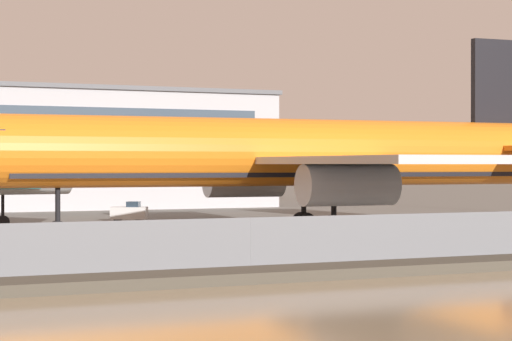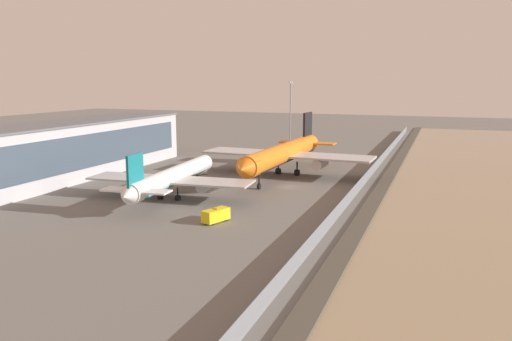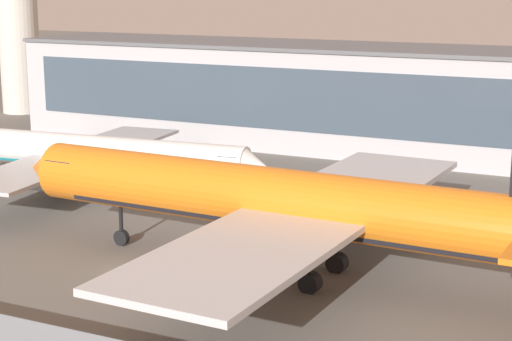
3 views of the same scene
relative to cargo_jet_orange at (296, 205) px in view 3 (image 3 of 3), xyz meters
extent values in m
plane|color=#66635E|center=(-12.21, -4.84, -5.82)|extent=(500.00, 500.00, 0.00)
cylinder|color=orange|center=(-0.75, 0.03, 0.21)|extent=(46.18, 6.71, 4.93)
cone|color=orange|center=(-25.10, 0.98, 0.21)|extent=(3.38, 4.80, 4.68)
cube|color=#232D3D|center=(-21.91, 0.85, 0.83)|extent=(2.87, 4.29, 1.48)
cube|color=black|center=(-0.75, 0.03, -1.14)|extent=(39.24, 5.46, 0.89)
cube|color=#B7BABF|center=(1.12, -11.10, -0.40)|extent=(10.98, 22.47, 0.49)
cube|color=#B7BABF|center=(1.98, 10.98, -0.40)|extent=(10.98, 22.47, 0.49)
cylinder|color=#B7BABF|center=(-0.19, -9.28, -2.00)|extent=(6.54, 2.96, 2.71)
cylinder|color=#B7BABF|center=(0.53, 9.26, -2.00)|extent=(6.54, 2.96, 2.71)
cylinder|color=black|center=(-16.85, 0.66, -3.69)|extent=(0.34, 0.34, 2.88)
cylinder|color=black|center=(-16.85, 0.66, -5.13)|extent=(1.40, 0.60, 1.38)
cylinder|color=black|center=(2.36, -2.68, -3.69)|extent=(0.39, 0.39, 2.88)
cylinder|color=black|center=(2.36, -2.68, -5.13)|extent=(1.63, 1.17, 1.59)
cylinder|color=black|center=(2.57, 2.49, -3.69)|extent=(0.39, 0.39, 2.88)
cylinder|color=black|center=(2.57, 2.49, -5.13)|extent=(1.63, 1.17, 1.59)
cylinder|color=white|center=(-30.37, 14.70, -1.28)|extent=(36.16, 6.91, 3.71)
cone|color=white|center=(-11.44, 16.40, -1.28)|extent=(2.72, 3.73, 3.52)
cube|color=#232D3D|center=(-13.89, 16.18, -0.81)|extent=(2.31, 3.32, 1.11)
cube|color=#14707A|center=(-30.37, 14.70, -2.30)|extent=(30.72, 5.69, 0.67)
cube|color=#B7BABF|center=(-32.93, 23.14, -1.74)|extent=(9.42, 17.90, 0.37)
cube|color=#B7BABF|center=(-31.39, 5.94, -1.74)|extent=(9.42, 17.90, 0.37)
cylinder|color=#B7BABF|center=(-31.73, 21.86, -2.95)|extent=(5.20, 2.48, 2.04)
cylinder|color=#B7BABF|center=(-30.44, 7.42, -2.95)|extent=(5.20, 2.48, 2.04)
cylinder|color=black|center=(-17.83, 15.83, -4.22)|extent=(0.26, 0.26, 2.17)
cylinder|color=black|center=(-17.83, 15.83, -5.30)|extent=(1.07, 0.50, 1.04)
cylinder|color=black|center=(-33.05, 16.42, -4.22)|extent=(0.30, 0.30, 2.17)
cylinder|color=black|center=(-33.05, 16.42, -5.30)|extent=(1.26, 0.94, 1.19)
cylinder|color=black|center=(-32.70, 12.54, -4.22)|extent=(0.30, 0.30, 2.17)
cylinder|color=black|center=(-32.70, 12.54, -5.30)|extent=(1.26, 0.94, 1.19)
cube|color=white|center=(-5.65, 21.16, -5.07)|extent=(3.58, 2.92, 1.11)
cube|color=#283847|center=(-5.30, 20.97, -4.27)|extent=(1.59, 1.66, 0.50)
cylinder|color=black|center=(-4.46, 21.29, -5.47)|extent=(0.72, 0.52, 0.70)
cylinder|color=black|center=(-5.10, 20.09, -5.47)|extent=(0.72, 0.52, 0.70)
cylinder|color=black|center=(-6.21, 22.23, -5.47)|extent=(0.72, 0.52, 0.70)
cylinder|color=black|center=(-6.85, 21.02, -5.47)|extent=(0.72, 0.52, 0.70)
cylinder|color=beige|center=(-75.97, 56.46, 9.19)|extent=(6.77, 6.77, 30.03)
cube|color=#B2B2B7|center=(-21.43, 50.78, 0.94)|extent=(81.95, 16.68, 13.52)
cube|color=#3D4C5B|center=(-21.43, 42.36, 1.62)|extent=(75.39, 0.16, 8.11)
cube|color=#5B5E63|center=(-21.43, 50.78, 7.95)|extent=(82.55, 17.28, 0.50)
camera|label=1|loc=(-32.06, -65.69, -0.65)|focal=70.00mm
camera|label=2|loc=(-119.93, -37.57, 18.45)|focal=35.00mm
camera|label=3|loc=(25.02, -58.70, 17.13)|focal=60.00mm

